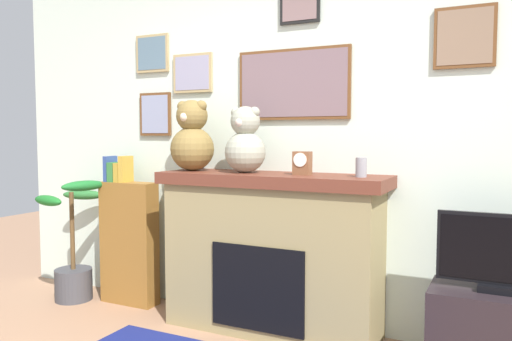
{
  "coord_description": "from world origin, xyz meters",
  "views": [
    {
      "loc": [
        1.29,
        -1.36,
        1.34
      ],
      "look_at": [
        -0.23,
        1.72,
        1.1
      ],
      "focal_mm": 35.55,
      "sensor_mm": 36.0,
      "label": 1
    }
  ],
  "objects_px": {
    "candle_jar": "(361,167)",
    "teddy_bear_brown": "(245,143)",
    "potted_plant": "(73,258)",
    "tv_stand": "(496,335)",
    "fireplace": "(272,252)",
    "bookshelf": "(129,239)",
    "teddy_bear_tan": "(192,139)",
    "television": "(499,254)",
    "mantel_clock": "(302,163)"
  },
  "relations": [
    {
      "from": "television",
      "to": "potted_plant",
      "type": "bearing_deg",
      "value": -179.11
    },
    {
      "from": "bookshelf",
      "to": "fireplace",
      "type": "bearing_deg",
      "value": -1.08
    },
    {
      "from": "mantel_clock",
      "to": "teddy_bear_brown",
      "type": "distance_m",
      "value": 0.43
    },
    {
      "from": "tv_stand",
      "to": "potted_plant",
      "type": "bearing_deg",
      "value": -179.08
    },
    {
      "from": "bookshelf",
      "to": "teddy_bear_tan",
      "type": "distance_m",
      "value": 1.02
    },
    {
      "from": "bookshelf",
      "to": "tv_stand",
      "type": "height_order",
      "value": "bookshelf"
    },
    {
      "from": "fireplace",
      "to": "bookshelf",
      "type": "height_order",
      "value": "bookshelf"
    },
    {
      "from": "mantel_clock",
      "to": "teddy_bear_tan",
      "type": "relative_size",
      "value": 0.3
    },
    {
      "from": "fireplace",
      "to": "television",
      "type": "relative_size",
      "value": 2.46
    },
    {
      "from": "television",
      "to": "bookshelf",
      "type": "bearing_deg",
      "value": 177.8
    },
    {
      "from": "fireplace",
      "to": "tv_stand",
      "type": "xyz_separation_m",
      "value": [
        1.39,
        -0.08,
        -0.3
      ]
    },
    {
      "from": "fireplace",
      "to": "teddy_bear_tan",
      "type": "xyz_separation_m",
      "value": [
        -0.62,
        -0.02,
        0.76
      ]
    },
    {
      "from": "fireplace",
      "to": "potted_plant",
      "type": "relative_size",
      "value": 1.59
    },
    {
      "from": "potted_plant",
      "to": "candle_jar",
      "type": "relative_size",
      "value": 8.15
    },
    {
      "from": "mantel_clock",
      "to": "teddy_bear_brown",
      "type": "xyz_separation_m",
      "value": [
        -0.42,
        0.0,
        0.13
      ]
    },
    {
      "from": "fireplace",
      "to": "teddy_bear_brown",
      "type": "relative_size",
      "value": 3.46
    },
    {
      "from": "tv_stand",
      "to": "candle_jar",
      "type": "relative_size",
      "value": 5.78
    },
    {
      "from": "teddy_bear_brown",
      "to": "mantel_clock",
      "type": "bearing_deg",
      "value": -0.12
    },
    {
      "from": "teddy_bear_brown",
      "to": "candle_jar",
      "type": "bearing_deg",
      "value": 0.04
    },
    {
      "from": "bookshelf",
      "to": "teddy_bear_tan",
      "type": "xyz_separation_m",
      "value": [
        0.63,
        -0.04,
        0.79
      ]
    },
    {
      "from": "potted_plant",
      "to": "fireplace",
      "type": "bearing_deg",
      "value": 4.22
    },
    {
      "from": "bookshelf",
      "to": "mantel_clock",
      "type": "relative_size",
      "value": 7.72
    },
    {
      "from": "teddy_bear_brown",
      "to": "potted_plant",
      "type": "bearing_deg",
      "value": -175.94
    },
    {
      "from": "potted_plant",
      "to": "mantel_clock",
      "type": "height_order",
      "value": "mantel_clock"
    },
    {
      "from": "fireplace",
      "to": "bookshelf",
      "type": "relative_size",
      "value": 1.34
    },
    {
      "from": "teddy_bear_brown",
      "to": "teddy_bear_tan",
      "type": "bearing_deg",
      "value": -179.99
    },
    {
      "from": "bookshelf",
      "to": "teddy_bear_tan",
      "type": "relative_size",
      "value": 2.31
    },
    {
      "from": "television",
      "to": "fireplace",
      "type": "bearing_deg",
      "value": 176.79
    },
    {
      "from": "candle_jar",
      "to": "bookshelf",
      "type": "bearing_deg",
      "value": 178.73
    },
    {
      "from": "bookshelf",
      "to": "potted_plant",
      "type": "bearing_deg",
      "value": -161.55
    },
    {
      "from": "mantel_clock",
      "to": "teddy_bear_tan",
      "type": "height_order",
      "value": "teddy_bear_tan"
    },
    {
      "from": "bookshelf",
      "to": "mantel_clock",
      "type": "height_order",
      "value": "mantel_clock"
    },
    {
      "from": "fireplace",
      "to": "teddy_bear_tan",
      "type": "distance_m",
      "value": 0.98
    },
    {
      "from": "fireplace",
      "to": "tv_stand",
      "type": "relative_size",
      "value": 2.24
    },
    {
      "from": "television",
      "to": "teddy_bear_brown",
      "type": "height_order",
      "value": "teddy_bear_brown"
    },
    {
      "from": "teddy_bear_tan",
      "to": "teddy_bear_brown",
      "type": "xyz_separation_m",
      "value": [
        0.43,
        0.0,
        -0.03
      ]
    },
    {
      "from": "fireplace",
      "to": "candle_jar",
      "type": "relative_size",
      "value": 12.97
    },
    {
      "from": "mantel_clock",
      "to": "bookshelf",
      "type": "bearing_deg",
      "value": 178.34
    },
    {
      "from": "bookshelf",
      "to": "candle_jar",
      "type": "distance_m",
      "value": 1.97
    },
    {
      "from": "tv_stand",
      "to": "teddy_bear_brown",
      "type": "relative_size",
      "value": 1.54
    },
    {
      "from": "bookshelf",
      "to": "teddy_bear_tan",
      "type": "bearing_deg",
      "value": -3.79
    },
    {
      "from": "mantel_clock",
      "to": "fireplace",
      "type": "bearing_deg",
      "value": 175.12
    },
    {
      "from": "potted_plant",
      "to": "candle_jar",
      "type": "height_order",
      "value": "candle_jar"
    },
    {
      "from": "potted_plant",
      "to": "tv_stand",
      "type": "bearing_deg",
      "value": 0.92
    },
    {
      "from": "teddy_bear_tan",
      "to": "teddy_bear_brown",
      "type": "bearing_deg",
      "value": 0.01
    },
    {
      "from": "candle_jar",
      "to": "teddy_bear_brown",
      "type": "distance_m",
      "value": 0.81
    },
    {
      "from": "teddy_bear_tan",
      "to": "candle_jar",
      "type": "bearing_deg",
      "value": 0.03
    },
    {
      "from": "bookshelf",
      "to": "television",
      "type": "relative_size",
      "value": 1.84
    },
    {
      "from": "fireplace",
      "to": "bookshelf",
      "type": "distance_m",
      "value": 1.26
    },
    {
      "from": "potted_plant",
      "to": "teddy_bear_brown",
      "type": "height_order",
      "value": "teddy_bear_brown"
    }
  ]
}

